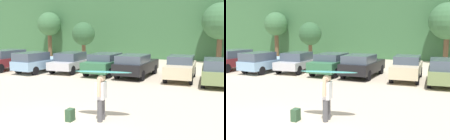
% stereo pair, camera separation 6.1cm
% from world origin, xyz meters
% --- Properties ---
extents(ground_plane, '(120.00, 120.00, 0.00)m').
position_xyz_m(ground_plane, '(0.00, 0.00, 0.00)').
color(ground_plane, beige).
extents(hillside_ridge, '(108.00, 12.00, 7.74)m').
position_xyz_m(hillside_ridge, '(0.00, 28.72, 3.87)').
color(hillside_ridge, '#38663D').
rests_on(hillside_ridge, ground_plane).
extents(tree_right, '(2.85, 2.85, 5.38)m').
position_xyz_m(tree_right, '(-14.61, 21.36, 3.88)').
color(tree_right, brown).
rests_on(tree_right, ground_plane).
extents(tree_center, '(2.45, 2.45, 4.06)m').
position_xyz_m(tree_center, '(-8.68, 19.01, 2.80)').
color(tree_center, brown).
rests_on(tree_center, ground_plane).
extents(tree_far_right, '(3.54, 3.54, 5.86)m').
position_xyz_m(tree_far_right, '(4.92, 21.27, 4.05)').
color(tree_far_right, brown).
rests_on(tree_far_right, ground_plane).
extents(parked_car_maroon, '(2.21, 4.78, 1.65)m').
position_xyz_m(parked_car_maroon, '(-11.16, 10.28, 0.88)').
color(parked_car_maroon, maroon).
rests_on(parked_car_maroon, ground_plane).
extents(parked_car_sky_blue, '(2.19, 4.67, 1.60)m').
position_xyz_m(parked_car_sky_blue, '(-8.05, 10.18, 0.83)').
color(parked_car_sky_blue, '#84ADD1').
rests_on(parked_car_sky_blue, ground_plane).
extents(parked_car_silver, '(2.05, 4.12, 1.53)m').
position_xyz_m(parked_car_silver, '(-5.76, 11.27, 0.82)').
color(parked_car_silver, silver).
rests_on(parked_car_silver, ground_plane).
extents(parked_car_forest_green, '(1.96, 4.49, 1.56)m').
position_xyz_m(parked_car_forest_green, '(-2.77, 11.25, 0.84)').
color(parked_car_forest_green, '#2D6642').
rests_on(parked_car_forest_green, ground_plane).
extents(parked_car_black, '(2.10, 4.71, 1.61)m').
position_xyz_m(parked_car_black, '(-0.34, 11.04, 0.85)').
color(parked_car_black, black).
rests_on(parked_car_black, ground_plane).
extents(parked_car_champagne, '(1.92, 4.46, 1.60)m').
position_xyz_m(parked_car_champagne, '(2.75, 11.01, 0.83)').
color(parked_car_champagne, beige).
rests_on(parked_car_champagne, ground_plane).
extents(parked_car_olive_green, '(2.14, 4.55, 1.61)m').
position_xyz_m(parked_car_olive_green, '(5.13, 10.14, 0.84)').
color(parked_car_olive_green, '#6B7F4C').
rests_on(parked_car_olive_green, ground_plane).
extents(person_adult, '(0.35, 0.69, 1.71)m').
position_xyz_m(person_adult, '(1.26, 1.53, 0.97)').
color(person_adult, '#4C4C51').
rests_on(person_adult, ground_plane).
extents(surfboard_teal, '(2.20, 0.97, 0.13)m').
position_xyz_m(surfboard_teal, '(1.29, 1.64, 1.80)').
color(surfboard_teal, teal).
extents(backpack_dropped, '(0.24, 0.34, 0.45)m').
position_xyz_m(backpack_dropped, '(0.22, 1.07, 0.22)').
color(backpack_dropped, '#2D4C33').
rests_on(backpack_dropped, ground_plane).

